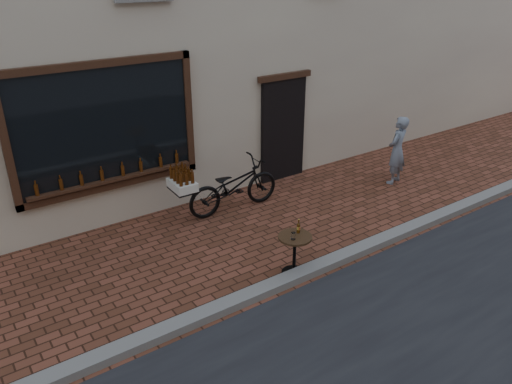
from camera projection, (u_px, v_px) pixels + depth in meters
ground at (320, 279)px, 7.60m from camera, size 90.00×90.00×0.00m
kerb at (312, 270)px, 7.72m from camera, size 90.00×0.25×0.12m
cargo_bicycle at (232, 186)px, 9.49m from camera, size 2.21×0.72×1.07m
bistro_table at (295, 247)px, 7.54m from camera, size 0.52×0.52×0.89m
pedestrian at (397, 150)px, 10.60m from camera, size 0.62×0.49×1.48m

